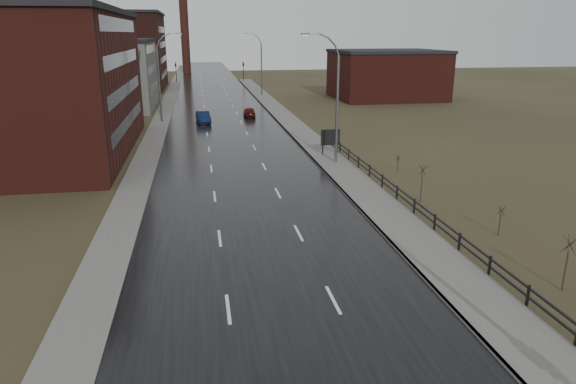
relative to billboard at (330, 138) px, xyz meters
name	(u,v)px	position (x,y,z in m)	size (l,w,h in m)	color
road	(224,123)	(-9.10, 20.75, -1.69)	(14.00, 300.00, 0.06)	black
sidewalk_right	(336,166)	(-0.50, -4.25, -1.63)	(3.20, 180.00, 0.18)	#595651
curb_right	(320,167)	(-2.02, -4.25, -1.63)	(0.16, 180.00, 0.18)	slate
sidewalk_left	(160,124)	(-17.30, 20.75, -1.66)	(2.40, 260.00, 0.12)	#595651
warehouse_near	(3,84)	(-30.09, 5.75, 5.04)	(22.44, 28.56, 13.50)	#471914
warehouse_mid	(100,74)	(-27.09, 38.75, 3.54)	(16.32, 20.40, 10.50)	slate
warehouse_far	(99,51)	(-32.09, 68.75, 6.04)	(26.52, 24.48, 15.50)	#331611
building_right	(386,74)	(21.20, 42.75, 2.54)	(18.36, 16.32, 8.50)	#471914
smokestack	(184,18)	(-15.10, 110.75, 13.78)	(2.70, 2.70, 30.70)	#331611
streetlight_right_mid	(334,99)	(-0.60, -3.25, 4.12)	(3.36, 0.28, 11.35)	slate
streetlight_left	(161,77)	(-16.80, 22.75, 4.12)	(3.36, 0.28, 11.35)	slate
streetlight_right_far	(260,64)	(-0.60, 50.75, 4.12)	(3.36, 0.28, 11.35)	slate
guardrail	(440,224)	(1.20, -20.94, -1.00)	(0.10, 53.05, 1.10)	black
shrub_c	(567,262)	(3.80, -28.08, -0.31)	(0.62, 0.66, 2.65)	#382D23
shrub_d	(500,220)	(4.63, -21.47, -0.76)	(0.43, 0.46, 1.80)	#382D23
shrub_e	(422,182)	(2.76, -14.74, -0.31)	(0.62, 0.66, 2.64)	#382D23
shrub_f	(398,164)	(4.02, -7.17, -0.90)	(0.37, 0.39, 1.54)	#382D23
billboard	(330,138)	(0.00, 0.00, 0.00)	(1.87, 0.17, 2.57)	black
traffic_light_left	(176,63)	(-17.10, 80.75, 2.88)	(0.58, 2.73, 5.30)	black
traffic_light_right	(243,62)	(-1.10, 80.75, 2.88)	(0.58, 2.73, 5.30)	black
car_near	(203,118)	(-11.70, 20.85, -0.96)	(1.59, 4.56, 1.50)	#0B1537
car_far	(249,112)	(-5.24, 25.27, -1.04)	(1.60, 3.97, 1.35)	#420E0B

